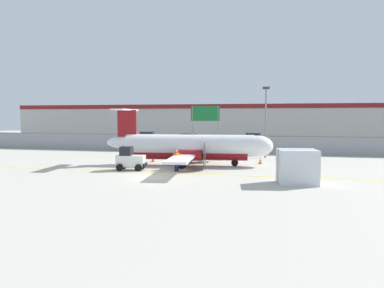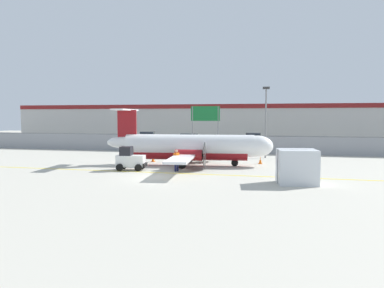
% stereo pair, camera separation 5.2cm
% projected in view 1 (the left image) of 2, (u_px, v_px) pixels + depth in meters
% --- Properties ---
extents(ground_plane, '(140.00, 140.00, 0.01)m').
position_uv_depth(ground_plane, '(171.00, 173.00, 28.24)').
color(ground_plane, '#B7B2A3').
extents(perimeter_fence, '(98.00, 0.10, 2.10)m').
position_uv_depth(perimeter_fence, '(209.00, 143.00, 43.69)').
color(perimeter_fence, gray).
rests_on(perimeter_fence, ground).
extents(parking_lot_strip, '(98.00, 17.00, 0.12)m').
position_uv_depth(parking_lot_strip, '(224.00, 145.00, 54.94)').
color(parking_lot_strip, '#38383A').
rests_on(parking_lot_strip, ground).
extents(background_building, '(91.00, 8.10, 6.50)m').
position_uv_depth(background_building, '(238.00, 121.00, 72.64)').
color(background_building, beige).
rests_on(background_building, ground).
extents(commuter_airplane, '(14.69, 16.08, 4.92)m').
position_uv_depth(commuter_airplane, '(192.00, 147.00, 32.52)').
color(commuter_airplane, white).
rests_on(commuter_airplane, ground).
extents(baggage_tug, '(2.45, 1.64, 1.88)m').
position_uv_depth(baggage_tug, '(130.00, 159.00, 29.80)').
color(baggage_tug, silver).
rests_on(baggage_tug, ground).
extents(ground_crew_worker, '(0.48, 0.48, 1.70)m').
position_uv_depth(ground_crew_worker, '(177.00, 159.00, 29.07)').
color(ground_crew_worker, '#191E4C').
rests_on(ground_crew_worker, ground).
extents(cargo_container, '(2.67, 2.34, 2.20)m').
position_uv_depth(cargo_container, '(297.00, 167.00, 23.71)').
color(cargo_container, silver).
rests_on(cargo_container, ground).
extents(traffic_cone_near_left, '(0.36, 0.36, 0.64)m').
position_uv_depth(traffic_cone_near_left, '(179.00, 164.00, 30.87)').
color(traffic_cone_near_left, orange).
rests_on(traffic_cone_near_left, ground).
extents(traffic_cone_near_right, '(0.36, 0.36, 0.64)m').
position_uv_depth(traffic_cone_near_right, '(129.00, 158.00, 35.66)').
color(traffic_cone_near_right, orange).
rests_on(traffic_cone_near_right, ground).
extents(traffic_cone_far_left, '(0.36, 0.36, 0.64)m').
position_uv_depth(traffic_cone_far_left, '(260.00, 160.00, 33.69)').
color(traffic_cone_far_left, orange).
rests_on(traffic_cone_far_left, ground).
extents(traffic_cone_far_right, '(0.36, 0.36, 0.64)m').
position_uv_depth(traffic_cone_far_right, '(153.00, 158.00, 35.23)').
color(traffic_cone_far_right, orange).
rests_on(traffic_cone_far_right, ground).
extents(parked_car_0, '(4.34, 2.31, 1.58)m').
position_uv_depth(parked_car_0, '(148.00, 137.00, 61.60)').
color(parked_car_0, '#B28C19').
rests_on(parked_car_0, parking_lot_strip).
extents(parked_car_1, '(4.34, 2.31, 1.58)m').
position_uv_depth(parked_car_1, '(188.00, 139.00, 55.50)').
color(parked_car_1, '#B28C19').
rests_on(parked_car_1, parking_lot_strip).
extents(parked_car_2, '(4.23, 2.05, 1.58)m').
position_uv_depth(parked_car_2, '(254.00, 138.00, 57.34)').
color(parked_car_2, '#B28C19').
rests_on(parked_car_2, parking_lot_strip).
extents(parked_car_3, '(4.28, 2.16, 1.58)m').
position_uv_depth(parked_car_3, '(318.00, 143.00, 47.65)').
color(parked_car_3, black).
rests_on(parked_car_3, parking_lot_strip).
extents(apron_light_pole, '(0.70, 0.30, 7.27)m').
position_uv_depth(apron_light_pole, '(266.00, 116.00, 38.17)').
color(apron_light_pole, slate).
rests_on(apron_light_pole, ground).
extents(highway_sign, '(3.60, 0.14, 5.50)m').
position_uv_depth(highway_sign, '(205.00, 117.00, 45.82)').
color(highway_sign, slate).
rests_on(highway_sign, ground).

